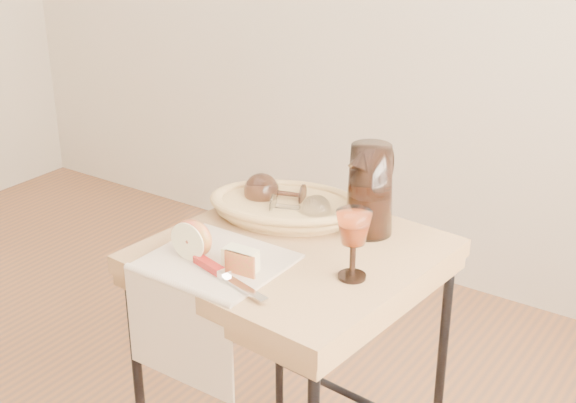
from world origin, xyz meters
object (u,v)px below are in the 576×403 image
Objects in this scene: goblet_lying_a at (279,193)px; pitcher at (370,190)px; apple_half at (194,238)px; bread_basket at (285,209)px; side_table at (293,383)px; table_knife at (226,276)px; goblet_lying_b at (298,208)px; tea_towel at (217,261)px; wine_goblet at (353,245)px.

goblet_lying_a is 0.24m from pitcher.
pitcher is 0.42m from apple_half.
bread_basket is 0.29m from apple_half.
apple_half is at bearing -119.01° from bread_basket.
side_table is 2.91× the size of pitcher.
apple_half reaches higher than table_knife.
goblet_lying_b reaches higher than side_table.
table_knife is at bearing -96.95° from side_table.
goblet_lying_b is 0.51× the size of table_knife.
tea_towel is 0.27m from bread_basket.
wine_goblet is (0.08, -0.21, -0.03)m from pitcher.
goblet_lying_b is 0.28m from wine_goblet.
wine_goblet reaches higher than apple_half.
pitcher is 2.73× the size of apple_half.
table_knife is (0.07, -0.06, 0.01)m from tea_towel.
side_table is at bearing 165.36° from wine_goblet.
wine_goblet is at bearing 17.25° from apple_half.
pitcher is at bearing 170.46° from goblet_lying_a.
goblet_lying_a is at bearing 149.84° from wine_goblet.
apple_half is (-0.05, -0.28, 0.02)m from bread_basket.
table_knife is (0.12, -0.04, -0.03)m from apple_half.
apple_half is (-0.25, -0.33, -0.06)m from pitcher.
goblet_lying_b is at bearing 110.39° from table_knife.
apple_half is at bearing -160.50° from wine_goblet.
side_table is 0.52m from pitcher.
bread_basket is at bearing 149.48° from wine_goblet.
side_table is 0.41m from tea_towel.
tea_towel is 0.39m from pitcher.
apple_half is at bearing -132.38° from side_table.
bread_basket reaches higher than tea_towel.
bread_basket is at bearing 137.45° from goblet_lying_b.
goblet_lying_a is at bearing 122.40° from table_knife.
side_table is 7.93× the size of apple_half.
wine_goblet is (0.18, -0.05, 0.45)m from side_table.
tea_towel is at bearing 157.06° from table_knife.
pitcher is at bearing 58.75° from tea_towel.
goblet_lying_a is at bearing 133.76° from bread_basket.
goblet_lying_b reaches higher than tea_towel.
wine_goblet is 0.68× the size of table_knife.
table_knife is (0.03, -0.31, -0.03)m from goblet_lying_b.
goblet_lying_a reaches higher than apple_half.
pitcher reaches higher than goblet_lying_a.
bread_basket is at bearing 78.41° from apple_half.
tea_towel is 0.09m from table_knife.
goblet_lying_b is at bearing -41.47° from bread_basket.
goblet_lying_b is (0.05, -0.02, 0.02)m from bread_basket.
goblet_lying_a is at bearing 134.51° from side_table.
tea_towel is at bearing 79.64° from goblet_lying_a.
wine_goblet reaches higher than goblet_lying_a.
wine_goblet is at bearing -52.91° from goblet_lying_b.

